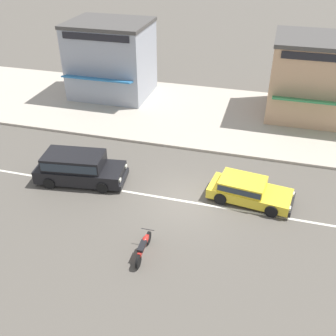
% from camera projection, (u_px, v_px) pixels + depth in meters
% --- Properties ---
extents(ground_plane, '(160.00, 160.00, 0.00)m').
position_uv_depth(ground_plane, '(185.00, 201.00, 19.06)').
color(ground_plane, '#544F47').
extents(lane_centre_stripe, '(50.40, 0.14, 0.01)m').
position_uv_depth(lane_centre_stripe, '(185.00, 201.00, 19.06)').
color(lane_centre_stripe, silver).
rests_on(lane_centre_stripe, ground).
extents(kerb_strip, '(68.00, 10.00, 0.15)m').
position_uv_depth(kerb_strip, '(218.00, 116.00, 27.04)').
color(kerb_strip, '#ADA393').
rests_on(kerb_strip, ground).
extents(hatchback_yellow_0, '(4.19, 2.20, 1.10)m').
position_uv_depth(hatchback_yellow_0, '(247.00, 189.00, 18.87)').
color(hatchback_yellow_0, yellow).
rests_on(hatchback_yellow_0, ground).
extents(minivan_black_2, '(4.76, 2.39, 1.56)m').
position_uv_depth(minivan_black_2, '(78.00, 167.00, 20.12)').
color(minivan_black_2, black).
rests_on(minivan_black_2, ground).
extents(motorcycle_0, '(0.56, 1.94, 0.80)m').
position_uv_depth(motorcycle_0, '(144.00, 246.00, 15.86)').
color(motorcycle_0, black).
rests_on(motorcycle_0, ground).
extents(shopfront_mid_block, '(5.72, 5.47, 5.33)m').
position_uv_depth(shopfront_mid_block, '(111.00, 59.00, 28.86)').
color(shopfront_mid_block, '#999EA8').
rests_on(shopfront_mid_block, kerb_strip).
extents(shopfront_far_kios, '(5.89, 5.84, 5.17)m').
position_uv_depth(shopfront_far_kios, '(316.00, 77.00, 25.77)').
color(shopfront_far_kios, tan).
rests_on(shopfront_far_kios, kerb_strip).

